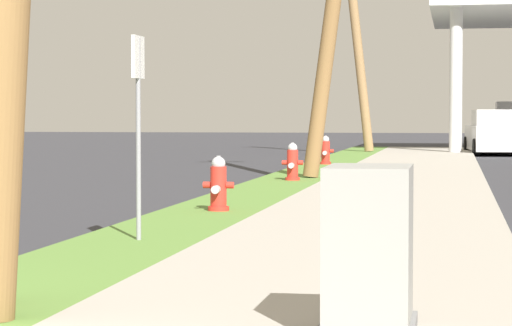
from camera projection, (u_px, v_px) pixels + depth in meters
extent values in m
cylinder|color=red|center=(7.00, 256.00, 7.67)|extent=(0.10, 0.09, 0.09)
cylinder|color=red|center=(218.00, 208.00, 15.34)|extent=(0.29, 0.29, 0.06)
cylinder|color=red|center=(218.00, 189.00, 15.33)|extent=(0.22, 0.22, 0.60)
sphere|color=#B2B2B7|center=(218.00, 164.00, 15.31)|extent=(0.19, 0.19, 0.19)
cylinder|color=#B2B2B7|center=(218.00, 158.00, 15.31)|extent=(0.06, 0.06, 0.05)
cylinder|color=red|center=(207.00, 185.00, 15.35)|extent=(0.10, 0.09, 0.09)
cylinder|color=red|center=(230.00, 185.00, 15.30)|extent=(0.10, 0.09, 0.09)
cylinder|color=#B2B2B7|center=(216.00, 190.00, 15.16)|extent=(0.11, 0.12, 0.11)
cylinder|color=red|center=(293.00, 179.00, 22.37)|extent=(0.29, 0.29, 0.06)
cylinder|color=red|center=(293.00, 165.00, 22.36)|extent=(0.22, 0.22, 0.60)
sphere|color=#B2B2B7|center=(293.00, 148.00, 22.35)|extent=(0.19, 0.19, 0.19)
cylinder|color=#B2B2B7|center=(293.00, 144.00, 22.34)|extent=(0.06, 0.06, 0.05)
cylinder|color=red|center=(285.00, 163.00, 22.39)|extent=(0.10, 0.09, 0.09)
cylinder|color=red|center=(301.00, 163.00, 22.33)|extent=(0.10, 0.09, 0.09)
cylinder|color=#B2B2B7|center=(291.00, 166.00, 22.19)|extent=(0.11, 0.12, 0.11)
cylinder|color=red|center=(326.00, 163.00, 29.48)|extent=(0.29, 0.29, 0.06)
cylinder|color=red|center=(326.00, 153.00, 29.47)|extent=(0.22, 0.22, 0.60)
sphere|color=#B2B2B7|center=(326.00, 140.00, 29.46)|extent=(0.19, 0.19, 0.19)
cylinder|color=#B2B2B7|center=(326.00, 137.00, 29.45)|extent=(0.06, 0.06, 0.05)
cylinder|color=red|center=(319.00, 151.00, 29.50)|extent=(0.10, 0.09, 0.09)
cylinder|color=red|center=(332.00, 151.00, 29.44)|extent=(0.10, 0.09, 0.09)
cylinder|color=#B2B2B7|center=(325.00, 153.00, 29.30)|extent=(0.11, 0.12, 0.11)
cylinder|color=#937047|center=(356.00, 33.00, 39.27)|extent=(1.25, 0.34, 8.24)
cube|color=gray|center=(369.00, 250.00, 6.73)|extent=(0.50, 0.73, 1.00)
cylinder|color=gray|center=(138.00, 139.00, 11.75)|extent=(0.05, 0.05, 2.10)
cube|color=white|center=(138.00, 57.00, 11.71)|extent=(0.04, 0.36, 0.44)
cylinder|color=silver|center=(456.00, 82.00, 38.81)|extent=(0.44, 0.44, 5.07)
cylinder|color=silver|center=(456.00, 88.00, 47.62)|extent=(0.44, 0.44, 5.07)
cube|color=white|center=(496.00, 138.00, 39.61)|extent=(2.16, 4.63, 0.85)
cube|color=white|center=(497.00, 118.00, 39.36)|extent=(1.75, 2.14, 0.56)
cylinder|color=black|center=(467.00, 145.00, 41.40)|extent=(0.27, 0.62, 0.60)
cylinder|color=black|center=(476.00, 148.00, 38.02)|extent=(0.27, 0.62, 0.60)
cylinder|color=black|center=(494.00, 137.00, 51.55)|extent=(0.22, 0.76, 0.76)
cylinder|color=black|center=(498.00, 139.00, 47.32)|extent=(0.22, 0.76, 0.76)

